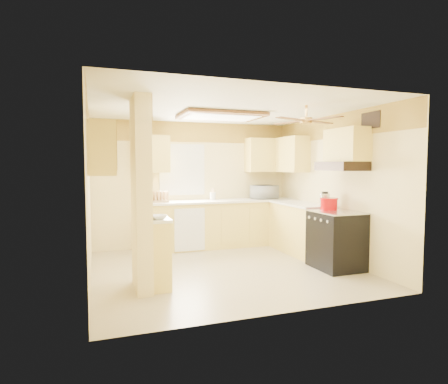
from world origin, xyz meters
name	(u,v)px	position (x,y,z in m)	size (l,w,h in m)	color
floor	(225,269)	(0.00, 0.00, 0.00)	(4.00, 4.00, 0.00)	tan
ceiling	(225,109)	(0.00, 0.00, 2.50)	(4.00, 4.00, 0.00)	white
wall_back	(194,184)	(0.00, 1.90, 1.25)	(4.00, 4.00, 0.00)	#F4DE95
wall_front	(283,201)	(0.00, -1.90, 1.25)	(4.00, 4.00, 0.00)	#F4DE95
wall_left	(89,193)	(-2.00, 0.00, 1.25)	(3.80, 3.80, 0.00)	#F4DE95
wall_right	(334,188)	(2.00, 0.00, 1.25)	(3.80, 3.80, 0.00)	#F4DE95
wallpaper_border	(194,132)	(0.00, 1.88, 2.30)	(4.00, 0.02, 0.40)	gold
partition_column	(141,195)	(-1.35, -0.55, 1.25)	(0.20, 0.70, 2.50)	#F4DE95
partition_ledge	(159,254)	(-1.13, -0.55, 0.45)	(0.25, 0.55, 0.90)	#F6D56A
ledge_top	(158,219)	(-1.13, -0.55, 0.92)	(0.28, 0.58, 0.04)	white
lower_cabinets_back	(222,224)	(0.50, 1.60, 0.45)	(3.00, 0.60, 0.90)	#F6D56A
lower_cabinets_right	(300,229)	(1.70, 0.60, 0.45)	(0.60, 1.40, 0.90)	#F6D56A
countertop_back	(222,201)	(0.50, 1.59, 0.92)	(3.04, 0.64, 0.04)	white
countertop_right	(300,204)	(1.69, 0.60, 0.92)	(0.64, 1.44, 0.04)	white
dishwasher_panel	(190,230)	(-0.25, 1.29, 0.43)	(0.58, 0.02, 0.80)	white
window	(182,170)	(-0.25, 1.89, 1.55)	(0.92, 0.02, 1.02)	white
upper_cab_back_left	(153,154)	(-0.85, 1.72, 1.85)	(0.60, 0.35, 0.70)	#F6D56A
upper_cab_back_right	(267,155)	(1.55, 1.72, 1.85)	(0.90, 0.35, 0.70)	#F6D56A
upper_cab_right	(290,155)	(1.82, 1.25, 1.85)	(0.35, 1.00, 0.70)	#F6D56A
upper_cab_left_wall	(101,149)	(-1.82, -0.25, 1.85)	(0.35, 0.75, 0.70)	#F6D56A
upper_cab_over_stove	(347,145)	(1.82, -0.55, 1.95)	(0.35, 0.76, 0.52)	#F6D56A
stove	(336,240)	(1.67, -0.55, 0.46)	(0.68, 0.77, 0.92)	black
range_hood	(342,166)	(1.74, -0.55, 1.62)	(0.50, 0.76, 0.14)	black
poster_menu	(149,149)	(-1.24, -0.55, 1.85)	(0.02, 0.42, 0.57)	black
poster_nashville	(150,198)	(-1.24, -0.55, 1.20)	(0.02, 0.42, 0.57)	black
ceiling_light_panel	(221,116)	(0.10, 0.50, 2.46)	(1.35, 0.95, 0.06)	brown
ceiling_fan	(306,120)	(1.00, -0.70, 2.29)	(1.15, 1.15, 0.26)	gold
vent_grate	(371,120)	(1.98, -0.90, 2.30)	(0.02, 0.40, 0.25)	black
microwave	(264,192)	(1.43, 1.60, 1.08)	(0.51, 0.34, 0.28)	white
bowl	(158,217)	(-1.15, -0.70, 0.97)	(0.22, 0.22, 0.05)	white
dutch_oven	(329,204)	(1.66, -0.35, 1.01)	(0.29, 0.29, 0.19)	#B50507
kettle	(325,199)	(1.76, -0.09, 1.06)	(0.16, 0.16, 0.25)	silver
dish_rack	(159,198)	(-0.77, 1.60, 1.01)	(0.37, 0.28, 0.20)	#DBB47E
utensil_crock	(213,196)	(0.33, 1.69, 1.02)	(0.12, 0.12, 0.24)	white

